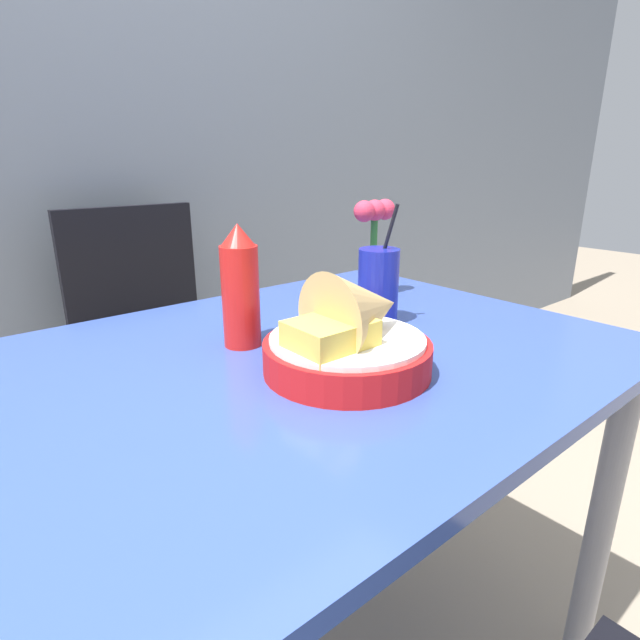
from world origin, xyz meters
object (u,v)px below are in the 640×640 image
object	(u,v)px
food_basket	(352,335)
drink_cup	(378,289)
ketchup_bottle	(240,288)
chair_far_window	(149,334)
flower_vase	(374,248)

from	to	relation	value
food_basket	drink_cup	world-z (taller)	drink_cup
ketchup_bottle	drink_cup	size ratio (longest dim) A/B	0.90
chair_far_window	ketchup_bottle	bearing A→B (deg)	-98.24
ketchup_bottle	drink_cup	world-z (taller)	drink_cup
flower_vase	drink_cup	bearing A→B (deg)	-132.67
drink_cup	flower_vase	distance (m)	0.20
food_basket	ketchup_bottle	bearing A→B (deg)	109.48
chair_far_window	food_basket	world-z (taller)	chair_far_window
chair_far_window	flower_vase	distance (m)	0.78
ketchup_bottle	drink_cup	xyz separation A→B (m)	(0.26, -0.06, -0.03)
food_basket	ketchup_bottle	xyz separation A→B (m)	(-0.07, 0.20, 0.04)
chair_far_window	flower_vase	size ratio (longest dim) A/B	4.24
chair_far_window	drink_cup	size ratio (longest dim) A/B	4.07
food_basket	ketchup_bottle	world-z (taller)	ketchup_bottle
chair_far_window	ketchup_bottle	xyz separation A→B (m)	(-0.11, -0.73, 0.30)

